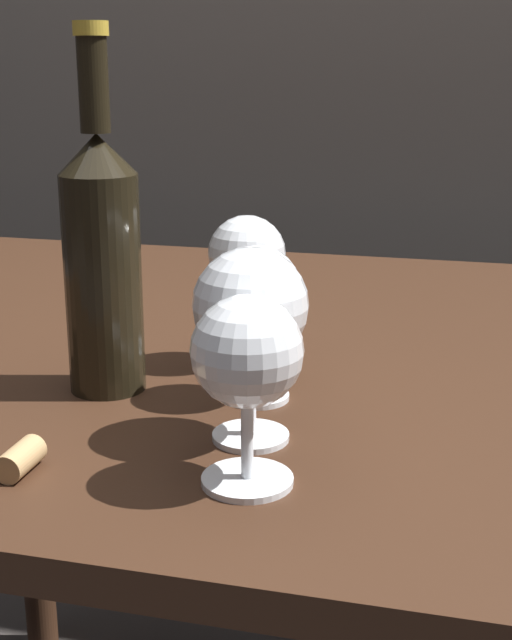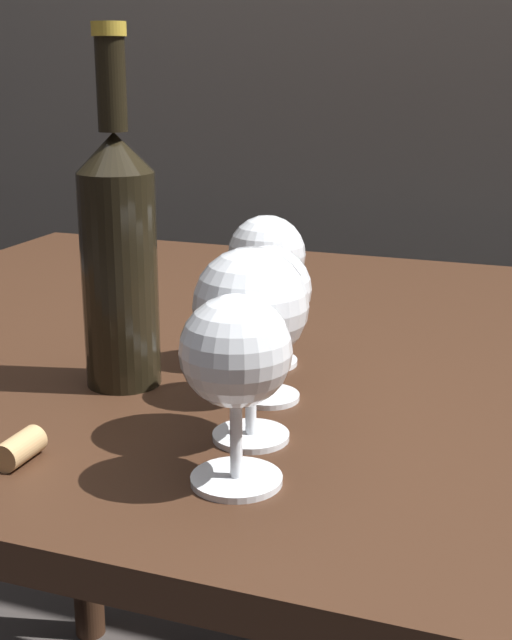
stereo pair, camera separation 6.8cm
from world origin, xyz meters
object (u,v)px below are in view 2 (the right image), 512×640
wine_glass_rose (236,356)px  wine_glass_merlot (256,308)px  wine_glass_cabernet (269,293)px  cork (20,448)px  wine_glass_chardonnay (267,259)px  wine_bottle (119,253)px

wine_glass_rose → wine_glass_merlot: 0.08m
wine_glass_rose → wine_glass_cabernet: bearing=101.4°
wine_glass_merlot → cork: bearing=-147.0°
wine_glass_merlot → wine_glass_rose: bearing=-80.5°
wine_glass_merlot → cork: size_ratio=3.73×
wine_glass_cabernet → cork: (-0.13, -0.19, -0.09)m
wine_glass_rose → wine_glass_cabernet: size_ratio=1.00×
wine_glass_cabernet → wine_glass_chardonnay: size_ratio=0.93×
wine_bottle → cork: wine_bottle is taller
wine_glass_rose → cork: bearing=-171.5°
wine_bottle → wine_glass_cabernet: bearing=2.8°
wine_glass_chardonnay → cork: (-0.10, -0.28, -0.10)m
wine_glass_cabernet → wine_bottle: bearing=-177.2°
wine_glass_chardonnay → wine_bottle: size_ratio=0.46×
wine_glass_rose → wine_glass_chardonnay: 0.26m
wine_glass_cabernet → cork: bearing=-125.7°
wine_glass_cabernet → wine_glass_merlot: bearing=-77.0°
wine_glass_chardonnay → wine_bottle: 0.15m
wine_glass_cabernet → wine_bottle: wine_bottle is taller
wine_glass_rose → wine_glass_cabernet: same height
wine_bottle → cork: size_ratio=7.69×
wine_glass_cabernet → wine_bottle: size_ratio=0.43×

